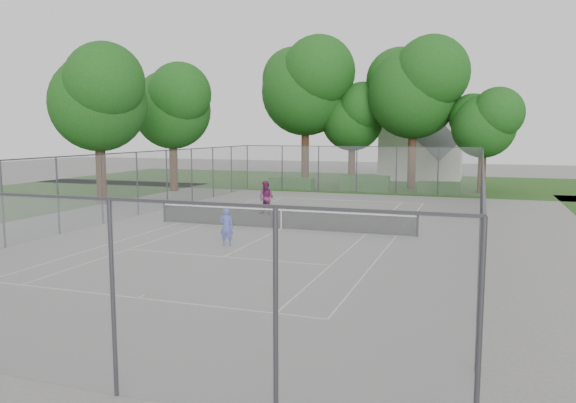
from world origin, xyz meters
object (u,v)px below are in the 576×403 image
(house, at_px, (422,141))
(tennis_net, at_px, (281,218))
(girl_player, at_px, (227,227))
(woman_player, at_px, (266,198))

(house, bearing_deg, tennis_net, -96.39)
(tennis_net, distance_m, girl_player, 4.53)
(house, xyz_separation_m, woman_player, (-5.76, -26.55, -2.79))
(house, relative_size, girl_player, 5.94)
(tennis_net, relative_size, woman_player, 6.79)
(girl_player, bearing_deg, house, -104.12)
(house, height_order, woman_player, house)
(house, distance_m, woman_player, 27.31)
(tennis_net, relative_size, house, 1.39)
(tennis_net, bearing_deg, woman_player, 119.96)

